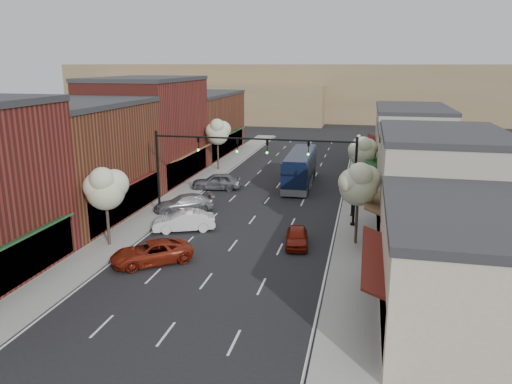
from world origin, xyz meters
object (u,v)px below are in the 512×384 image
Objects in this scene: tree_right_far at (362,151)px; red_hatchback at (297,237)px; parked_car_a at (151,253)px; parked_car_c at (184,203)px; parked_car_d at (217,181)px; tree_left_near at (105,187)px; tree_left_far at (218,131)px; signal_mast_left at (185,161)px; lamp_post_near at (353,182)px; parked_car_b at (184,221)px; coach_bus at (300,168)px; signal_mast_right at (324,167)px; tree_right_near at (359,183)px; lamp_post_far at (358,147)px.

tree_right_far is 17.78m from red_hatchback.
parked_car_c is at bearing 152.71° from parked_car_a.
parked_car_c is 8.02m from parked_car_d.
red_hatchback is 17.29m from parked_car_d.
tree_left_near reaches higher than parked_car_a.
tree_left_far is 1.20× the size of parked_car_a.
parked_car_d is at bearing 90.84° from signal_mast_left.
tree_right_far is at bearing 69.31° from red_hatchback.
lamp_post_near is 15.18m from parked_car_d.
lamp_post_near reaches higher than parked_car_b.
signal_mast_left is at bearing 175.25° from parked_car_b.
tree_left_far is at bearing 152.16° from coach_bus.
signal_mast_right reaches higher than coach_bus.
red_hatchback is (2.19, -17.81, -1.16)m from coach_bus.
tree_right_far is 17.66m from tree_left_far.
parked_car_b is at bearing -9.81° from parked_car_c.
signal_mast_left is 1.51× the size of tree_right_far.
tree_right_far is at bearing 90.00° from tree_right_near.
parked_car_d reaches higher than parked_car_b.
tree_right_near is 1.57× the size of red_hatchback.
tree_right_near is 1.34× the size of lamp_post_near.
parked_car_d is at bearing -74.39° from tree_left_far.
parked_car_a is 19.22m from parked_car_d.
lamp_post_far is 0.96× the size of parked_car_b.
tree_left_far reaches higher than tree_left_near.
coach_bus is at bearing 89.62° from red_hatchback.
signal_mast_left is 13.75m from lamp_post_near.
parked_car_a is 1.05× the size of parked_car_d.
signal_mast_left is at bearing -81.65° from tree_left_far.
signal_mast_left is at bearing 145.72° from red_hatchback.
signal_mast_right is 1.62× the size of parked_car_c.
tree_left_near is (-13.87, -8.05, -0.40)m from signal_mast_right.
red_hatchback is 0.82× the size of parked_car_b.
lamp_post_far is at bearing 91.30° from tree_right_near.
coach_bus reaches higher than parked_car_a.
tree_right_near is 1.05× the size of tree_left_near.
signal_mast_right is 6.55m from red_hatchback.
tree_right_far is 8.13m from lamp_post_far.
parked_car_a is (-12.00, -30.16, -2.30)m from lamp_post_far.
tree_left_near is 5.76m from parked_car_a.
tree_left_far reaches higher than red_hatchback.
tree_left_near is at bearing -154.90° from parked_car_a.
lamp_post_far reaches higher than parked_car_b.
signal_mast_right reaches higher than tree_left_near.
parked_car_a is (-6.34, -22.92, -1.09)m from coach_bus.
tree_right_near reaches higher than lamp_post_far.
lamp_post_near is at bearing 48.95° from signal_mast_right.
tree_left_near reaches higher than lamp_post_far.
tree_right_near is 14.45m from parked_car_a.
parked_car_a is at bearing -19.87° from parked_car_b.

